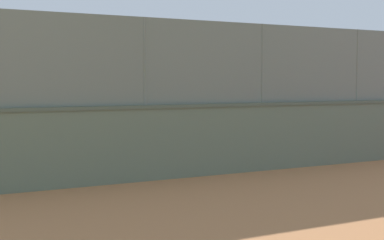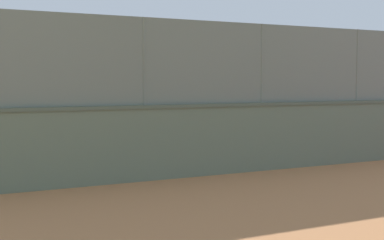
% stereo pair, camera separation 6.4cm
% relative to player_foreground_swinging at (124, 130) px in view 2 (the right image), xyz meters
% --- Properties ---
extents(ground_plane, '(260.00, 260.00, 0.00)m').
position_rel_player_foreground_swinging_xyz_m(ground_plane, '(-2.12, -8.28, -0.85)').
color(ground_plane, '#B27247').
extents(perimeter_wall, '(23.32, 1.19, 1.74)m').
position_rel_player_foreground_swinging_xyz_m(perimeter_wall, '(-4.08, 3.57, 0.02)').
color(perimeter_wall, slate).
rests_on(perimeter_wall, ground_plane).
extents(fence_panel_on_wall, '(22.91, 0.79, 2.00)m').
position_rel_player_foreground_swinging_xyz_m(fence_panel_on_wall, '(-4.08, 3.57, 1.89)').
color(fence_panel_on_wall, slate).
rests_on(fence_panel_on_wall, perimeter_wall).
extents(player_foreground_swinging, '(0.98, 0.80, 1.46)m').
position_rel_player_foreground_swinging_xyz_m(player_foreground_swinging, '(0.00, 0.00, 0.00)').
color(player_foreground_swinging, '#591919').
rests_on(player_foreground_swinging, ground_plane).
extents(player_near_wall_returning, '(0.71, 0.84, 1.61)m').
position_rel_player_foreground_swinging_xyz_m(player_near_wall_returning, '(-2.21, -3.73, 0.10)').
color(player_near_wall_returning, '#591919').
rests_on(player_near_wall_returning, ground_plane).
extents(player_at_service_line, '(0.73, 0.96, 1.57)m').
position_rel_player_foreground_swinging_xyz_m(player_at_service_line, '(-3.94, -6.92, 0.06)').
color(player_at_service_line, '#B2B2B2').
rests_on(player_at_service_line, ground_plane).
extents(sports_ball, '(0.07, 0.07, 0.07)m').
position_rel_player_foreground_swinging_xyz_m(sports_ball, '(-0.43, 1.65, -0.82)').
color(sports_ball, white).
rests_on(sports_ball, ground_plane).
extents(spare_ball_by_wall, '(0.18, 0.18, 0.18)m').
position_rel_player_foreground_swinging_xyz_m(spare_ball_by_wall, '(1.25, 2.18, -0.76)').
color(spare_ball_by_wall, white).
rests_on(spare_ball_by_wall, ground_plane).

